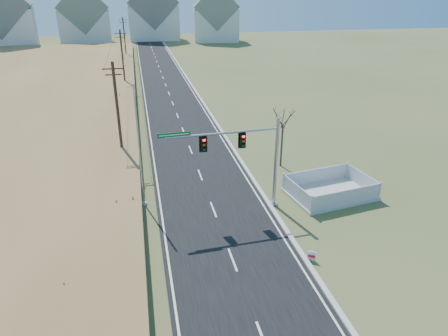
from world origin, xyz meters
The scene contains 15 objects.
ground centered at (0.00, 0.00, 0.00)m, with size 260.00×260.00×0.00m, color #475529.
road centered at (0.00, 50.00, 0.03)m, with size 8.00×180.00×0.06m, color black.
curb centered at (4.15, 50.00, 0.09)m, with size 0.30×180.00×0.18m, color #B2AFA8.
utility_pole_near centered at (-6.50, 15.00, 4.68)m, with size 1.80×0.26×9.00m.
utility_pole_mid centered at (-6.50, 45.00, 4.68)m, with size 1.80×0.26×9.00m.
utility_pole_far centered at (-6.50, 75.00, 4.68)m, with size 1.80×0.26×9.00m.
condo_nw centered at (-38.00, 100.00, 7.70)m, with size 17.69×13.38×19.05m.
condo_nnw centered at (-18.00, 108.00, 6.94)m, with size 14.93×11.17×17.03m.
condo_n centered at (2.00, 112.00, 7.61)m, with size 15.27×10.20×18.54m.
condo_ne centered at (20.00, 104.00, 6.84)m, with size 14.12×10.51×16.52m.
traffic_signal_mast centered at (2.66, 3.74, 4.17)m, with size 8.43×0.74×6.71m.
fence_enclosure centered at (9.20, 4.32, 0.28)m, with size 6.83×5.18×1.43m.
open_sign centered at (4.50, -3.00, 0.34)m, with size 0.47×0.30×0.64m.
flagpole centered at (-4.84, 5.91, 3.59)m, with size 0.40×0.40×9.00m.
bare_tree centered at (7.42, 10.51, 4.56)m, with size 2.14×2.14×5.66m.
Camera 1 is at (-4.57, -20.62, 14.58)m, focal length 32.00 mm.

